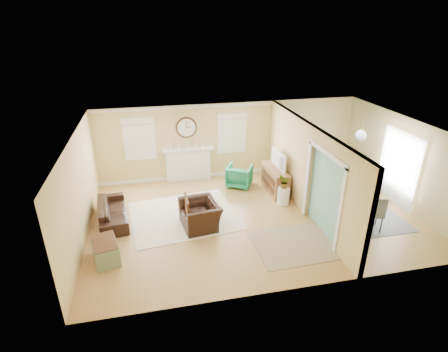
{
  "coord_description": "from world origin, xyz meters",
  "views": [
    {
      "loc": [
        -2.64,
        -8.22,
        5.16
      ],
      "look_at": [
        -0.8,
        0.3,
        1.2
      ],
      "focal_mm": 28.0,
      "sensor_mm": 36.0,
      "label": 1
    }
  ],
  "objects": [
    {
      "name": "dining_chair_e",
      "position": [
        3.41,
        -0.24,
        0.51
      ],
      "size": [
        0.46,
        0.46,
        0.87
      ],
      "color": "slate",
      "rests_on": "floor"
    },
    {
      "name": "wall_right",
      "position": [
        4.5,
        0.0,
        1.3
      ],
      "size": [
        0.02,
        6.0,
        2.6
      ],
      "primitive_type": "cube",
      "color": "tan",
      "rests_on": "ground"
    },
    {
      "name": "potted_plant",
      "position": [
        1.08,
        0.51,
        0.73
      ],
      "size": [
        0.43,
        0.46,
        0.41
      ],
      "primitive_type": "imported",
      "rotation": [
        0.0,
        0.0,
        4.32
      ],
      "color": "#337F33",
      "rests_on": "garden_stool"
    },
    {
      "name": "rug_jute",
      "position": [
        0.6,
        -1.54,
        0.01
      ],
      "size": [
        2.06,
        1.71,
        0.01
      ],
      "primitive_type": "cube",
      "rotation": [
        0.0,
        0.0,
        0.04
      ],
      "color": "#998664",
      "rests_on": "floor"
    },
    {
      "name": "dining_chair_n",
      "position": [
        2.87,
        0.87,
        0.51
      ],
      "size": [
        0.46,
        0.46,
        0.86
      ],
      "color": "slate",
      "rests_on": "floor"
    },
    {
      "name": "dining_chair_s",
      "position": [
        2.86,
        -1.3,
        0.6
      ],
      "size": [
        0.55,
        0.55,
        1.01
      ],
      "color": "slate",
      "rests_on": "floor"
    },
    {
      "name": "fireplace",
      "position": [
        -1.5,
        2.88,
        0.6
      ],
      "size": [
        1.7,
        0.3,
        1.17
      ],
      "color": "white",
      "rests_on": "ground"
    },
    {
      "name": "window_right",
      "position": [
        0.05,
        2.95,
        1.66
      ],
      "size": [
        1.05,
        0.13,
        1.42
      ],
      "color": "white",
      "rests_on": "wall_back"
    },
    {
      "name": "wall_left",
      "position": [
        -4.5,
        0.0,
        1.3
      ],
      "size": [
        0.02,
        6.0,
        2.6
      ],
      "primitive_type": "cube",
      "color": "tan",
      "rests_on": "ground"
    },
    {
      "name": "floor",
      "position": [
        0.0,
        0.0,
        0.0
      ],
      "size": [
        9.0,
        9.0,
        0.0
      ],
      "primitive_type": "plane",
      "color": "#A9793F",
      "rests_on": "ground"
    },
    {
      "name": "credenza",
      "position": [
        1.12,
        1.39,
        0.4
      ],
      "size": [
        0.49,
        1.44,
        0.8
      ],
      "color": "#A86A3F",
      "rests_on": "floor"
    },
    {
      "name": "green_chair",
      "position": [
        0.09,
        2.01,
        0.36
      ],
      "size": [
        1.06,
        1.07,
        0.73
      ],
      "primitive_type": "imported",
      "rotation": [
        0.0,
        0.0,
        2.64
      ],
      "color": "#1E7C57",
      "rests_on": "floor"
    },
    {
      "name": "sofa",
      "position": [
        -3.89,
        0.62,
        0.27
      ],
      "size": [
        0.95,
        1.95,
        0.55
      ],
      "primitive_type": "imported",
      "rotation": [
        0.0,
        0.0,
        1.69
      ],
      "color": "black",
      "rests_on": "floor"
    },
    {
      "name": "ceiling",
      "position": [
        0.0,
        0.0,
        2.6
      ],
      "size": [
        9.0,
        6.0,
        0.02
      ],
      "primitive_type": "cube",
      "color": "white",
      "rests_on": "wall_back"
    },
    {
      "name": "tv",
      "position": [
        1.1,
        1.39,
        1.09
      ],
      "size": [
        0.2,
        1.01,
        0.58
      ],
      "primitive_type": "imported",
      "rotation": [
        0.0,
        0.0,
        1.64
      ],
      "color": "black",
      "rests_on": "credenza"
    },
    {
      "name": "wall_back",
      "position": [
        0.0,
        3.0,
        1.3
      ],
      "size": [
        9.0,
        0.02,
        2.6
      ],
      "primitive_type": "cube",
      "color": "tan",
      "rests_on": "ground"
    },
    {
      "name": "rug_grey",
      "position": [
        2.8,
        -0.16,
        0.01
      ],
      "size": [
        2.49,
        3.11,
        0.01
      ],
      "primitive_type": "cube",
      "color": "slate",
      "rests_on": "floor"
    },
    {
      "name": "rug_cream",
      "position": [
        -1.94,
        0.44,
        0.01
      ],
      "size": [
        3.19,
        2.85,
        0.02
      ],
      "primitive_type": "cube",
      "rotation": [
        0.0,
        0.0,
        0.12
      ],
      "color": "beige",
      "rests_on": "floor"
    },
    {
      "name": "garden_stool",
      "position": [
        1.08,
        0.51,
        0.26
      ],
      "size": [
        0.36,
        0.36,
        0.53
      ],
      "primitive_type": "cylinder",
      "color": "white",
      "rests_on": "floor"
    },
    {
      "name": "pendant",
      "position": [
        3.0,
        0.0,
        2.2
      ],
      "size": [
        0.3,
        0.3,
        0.55
      ],
      "color": "gold",
      "rests_on": "ceiling"
    },
    {
      "name": "wall_clock",
      "position": [
        -1.5,
        2.97,
        1.85
      ],
      "size": [
        0.7,
        0.07,
        0.7
      ],
      "color": "#4E2F1A",
      "rests_on": "wall_back"
    },
    {
      "name": "eames_chair",
      "position": [
        -1.55,
        -0.19,
        0.35
      ],
      "size": [
        1.1,
        1.21,
        0.71
      ],
      "primitive_type": "imported",
      "rotation": [
        0.0,
        0.0,
        -1.43
      ],
      "color": "black",
      "rests_on": "floor"
    },
    {
      "name": "trunk",
      "position": [
        -3.92,
        -1.16,
        0.25
      ],
      "size": [
        0.72,
        0.97,
        0.5
      ],
      "color": "gray",
      "rests_on": "floor"
    },
    {
      "name": "dining_table",
      "position": [
        2.8,
        -0.16,
        0.31
      ],
      "size": [
        1.09,
        1.83,
        0.62
      ],
      "primitive_type": "imported",
      "rotation": [
        0.0,
        0.0,
        1.51
      ],
      "color": "#4E2F1A",
      "rests_on": "floor"
    },
    {
      "name": "french_doors",
      "position": [
        4.45,
        0.0,
        1.1
      ],
      "size": [
        0.06,
        1.7,
        2.2
      ],
      "color": "white",
      "rests_on": "ground"
    },
    {
      "name": "dining_chair_w",
      "position": [
        2.2,
        -0.16,
        0.54
      ],
      "size": [
        0.49,
        0.49,
        0.93
      ],
      "color": "white",
      "rests_on": "floor"
    },
    {
      "name": "wall_front",
      "position": [
        0.0,
        -3.0,
        1.3
      ],
      "size": [
        9.0,
        0.02,
        2.6
      ],
      "primitive_type": "cube",
      "color": "tan",
      "rests_on": "ground"
    },
    {
      "name": "partition",
      "position": [
        1.51,
        0.28,
        1.36
      ],
      "size": [
        0.17,
        6.0,
        2.6
      ],
      "color": "tan",
      "rests_on": "ground"
    },
    {
      "name": "window_left",
      "position": [
        -3.05,
        2.95,
        1.66
      ],
      "size": [
        1.05,
        0.13,
        1.42
      ],
      "color": "white",
      "rests_on": "wall_back"
    }
  ]
}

